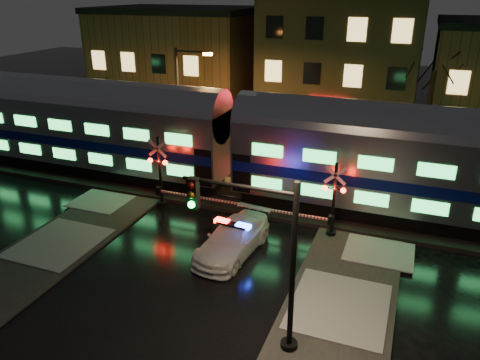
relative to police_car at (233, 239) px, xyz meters
name	(u,v)px	position (x,y,z in m)	size (l,w,h in m)	color
ground	(213,240)	(-1.30, 0.72, -0.71)	(120.00, 120.00, 0.00)	black
ballast	(249,197)	(-1.30, 5.72, -0.59)	(90.00, 4.20, 0.24)	black
sidewalk_left	(8,279)	(-7.80, -5.28, -0.65)	(4.00, 20.00, 0.12)	#2D2D2D
building_left	(181,64)	(-14.30, 22.72, 3.79)	(14.00, 10.00, 9.00)	#563321
building_mid	(344,57)	(0.70, 23.22, 5.04)	(12.00, 11.00, 11.50)	brown
train	(232,140)	(-2.28, 5.72, 2.67)	(51.00, 3.12, 5.92)	black
police_car	(233,239)	(0.00, 0.00, 0.00)	(2.47, 5.06, 1.58)	white
crossing_signal_right	(325,207)	(3.49, 3.02, 0.84)	(5.34, 0.64, 3.78)	black
crossing_signal_left	(166,180)	(-5.04, 3.03, 0.93)	(5.62, 0.65, 3.98)	black
traffic_light	(263,262)	(3.06, -5.03, 2.50)	(3.91, 0.70, 6.05)	black
streetlight	(182,99)	(-7.42, 9.72, 3.69)	(2.55, 0.27, 7.64)	black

